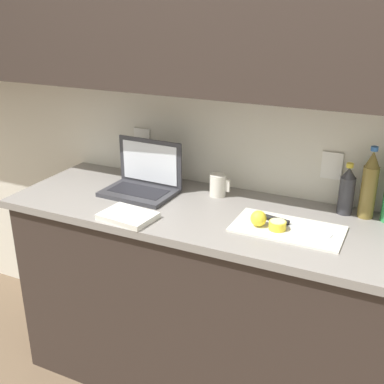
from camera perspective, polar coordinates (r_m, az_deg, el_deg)
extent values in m
cube|color=silver|center=(2.20, 11.64, 8.60)|extent=(5.20, 0.06, 2.60)
cube|color=white|center=(2.50, -5.93, 6.18)|extent=(0.09, 0.01, 0.12)
cube|color=white|center=(2.18, 16.25, 3.04)|extent=(0.09, 0.01, 0.12)
cube|color=#332823|center=(1.96, 11.24, 20.94)|extent=(4.42, 0.32, 0.70)
cube|color=#332823|center=(2.26, 7.72, -14.66)|extent=(2.24, 0.58, 0.90)
cube|color=gray|center=(2.02, 8.39, -3.88)|extent=(2.31, 0.62, 0.03)
cube|color=#333338|center=(2.26, -6.34, -0.09)|extent=(0.34, 0.24, 0.02)
cube|color=black|center=(2.26, -6.35, 0.17)|extent=(0.27, 0.14, 0.00)
cube|color=#333338|center=(2.31, -4.97, 3.53)|extent=(0.34, 0.02, 0.23)
cube|color=white|center=(2.30, -5.05, 3.48)|extent=(0.30, 0.01, 0.19)
cube|color=silver|center=(1.95, 11.28, -4.30)|extent=(0.43, 0.24, 0.01)
cube|color=silver|center=(1.94, 13.74, -4.49)|extent=(0.18, 0.07, 0.00)
cylinder|color=black|center=(1.99, 9.99, -3.22)|extent=(0.11, 0.04, 0.02)
cylinder|color=yellow|center=(1.92, 10.09, -3.92)|extent=(0.07, 0.07, 0.03)
cylinder|color=#F4EAA3|center=(1.92, 10.13, -3.43)|extent=(0.06, 0.06, 0.00)
sphere|color=yellow|center=(1.94, 7.79, -3.10)|extent=(0.06, 0.06, 0.06)
cylinder|color=olive|center=(2.11, 20.16, -0.03)|extent=(0.07, 0.07, 0.22)
cone|color=olive|center=(2.07, 20.67, 3.69)|extent=(0.06, 0.06, 0.07)
cylinder|color=#3366B2|center=(2.06, 20.83, 4.82)|extent=(0.03, 0.03, 0.02)
cylinder|color=#333338|center=(2.13, 17.80, -0.40)|extent=(0.06, 0.06, 0.16)
cone|color=#333338|center=(2.10, 18.12, 2.21)|extent=(0.06, 0.06, 0.04)
cylinder|color=gold|center=(2.09, 18.22, 3.02)|extent=(0.03, 0.03, 0.02)
cylinder|color=silver|center=(2.23, 3.09, 0.82)|extent=(0.08, 0.08, 0.10)
cube|color=silver|center=(2.21, 4.25, 0.75)|extent=(0.02, 0.01, 0.06)
cube|color=silver|center=(2.02, -7.60, -2.85)|extent=(0.24, 0.18, 0.02)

